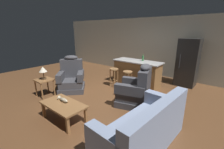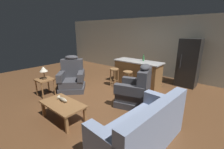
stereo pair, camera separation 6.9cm
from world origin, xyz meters
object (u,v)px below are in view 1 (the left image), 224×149
kitchen_island (137,73)px  bar_stool_left (114,74)px  coffee_table (63,106)px  fish_figurine (63,100)px  couch (145,129)px  bottle_tall_green (143,58)px  refrigerator (188,63)px  bar_stool_middle (127,77)px  recliner_near_island (136,91)px  bar_stool_right (143,81)px  end_table (44,82)px  recliner_near_lamp (72,78)px  table_lamp (43,70)px

kitchen_island → bar_stool_left: size_ratio=2.65×
kitchen_island → coffee_table: bearing=-92.2°
fish_figurine → couch: couch is taller
bottle_tall_green → refrigerator: bearing=39.1°
couch → bar_stool_left: 3.11m
couch → bar_stool_middle: (-1.73, 2.05, 0.13)m
couch → recliner_near_island: size_ratio=1.63×
bar_stool_right → bottle_tall_green: size_ratio=2.71×
bar_stool_middle → bar_stool_right: same height
kitchen_island → bar_stool_middle: (-0.01, -0.63, -0.01)m
couch → bottle_tall_green: (-1.58, 2.82, 0.70)m
coffee_table → kitchen_island: bearing=87.8°
end_table → bar_stool_middle: size_ratio=0.82×
recliner_near_lamp → bar_stool_left: size_ratio=1.76×
recliner_near_island → bottle_tall_green: 1.78m
fish_figurine → table_lamp: 1.62m
end_table → table_lamp: size_ratio=1.37×
refrigerator → table_lamp: bearing=-129.2°
coffee_table → refrigerator: (1.56, 4.33, 0.52)m
recliner_near_lamp → bar_stool_right: (2.13, 1.23, 0.05)m
end_table → coffee_table: bearing=-13.9°
kitchen_island → bottle_tall_green: bottle_tall_green is taller
couch → bar_stool_middle: 2.69m
end_table → recliner_near_lamp: bearing=74.5°
bar_stool_right → kitchen_island: bearing=133.5°
bottle_tall_green → recliner_near_lamp: bearing=-129.9°
couch → bar_stool_right: (-1.12, 2.05, 0.13)m
bar_stool_left → bar_stool_right: (1.21, 0.00, 0.00)m
recliner_near_island → bottle_tall_green: bearing=-84.1°
recliner_near_island → bottle_tall_green: size_ratio=4.78×
end_table → bar_stool_left: bearing=61.1°
end_table → bar_stool_right: size_ratio=0.82×
couch → bottle_tall_green: bottle_tall_green is taller
table_lamp → bottle_tall_green: size_ratio=1.63×
table_lamp → bar_stool_middle: (1.74, 2.09, -0.40)m
bar_stool_middle → refrigerator: size_ratio=0.39×
table_lamp → bar_stool_left: table_lamp is taller
bar_stool_right → refrigerator: size_ratio=0.39×
recliner_near_island → end_table: 2.88m
end_table → bar_stool_middle: (1.76, 2.09, 0.01)m
end_table → couch: bearing=0.6°
table_lamp → bottle_tall_green: bearing=56.5°
recliner_near_island → end_table: bearing=10.4°
table_lamp → bottle_tall_green: (1.89, 2.86, 0.18)m
couch → refrigerator: 3.93m
table_lamp → bar_stool_middle: table_lamp is taller
bar_stool_left → recliner_near_lamp: bearing=-126.7°
coffee_table → bar_stool_middle: bar_stool_middle is taller
table_lamp → bar_stool_middle: 2.75m
couch → bar_stool_right: 2.34m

